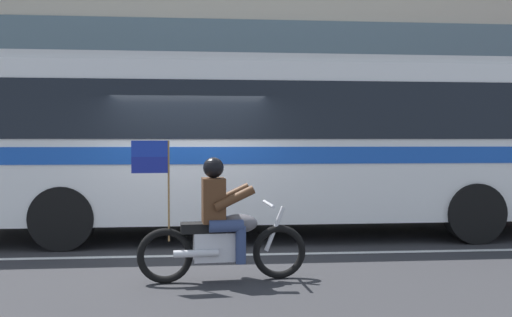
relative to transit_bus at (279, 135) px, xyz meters
The scene contains 6 objects.
ground_plane 2.77m from the transit_bus, 143.86° to the right, with size 60.00×60.00×0.00m, color #2B2B2D.
sidewalk_curb 4.60m from the transit_bus, 112.71° to the left, with size 28.00×3.80×0.15m, color gray.
lane_center_stripe 3.07m from the transit_bus, 132.34° to the right, with size 26.60×0.14×0.01m, color silver.
transit_bus is the anchor object (origin of this frame).
motorcycle_with_rider 3.74m from the transit_bus, 109.19° to the right, with size 2.19×0.64×1.78m.
fire_hydrant 4.27m from the transit_bus, 41.48° to the left, with size 0.22×0.30×0.75m.
Camera 1 is at (0.30, -9.03, 1.78)m, focal length 38.48 mm.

